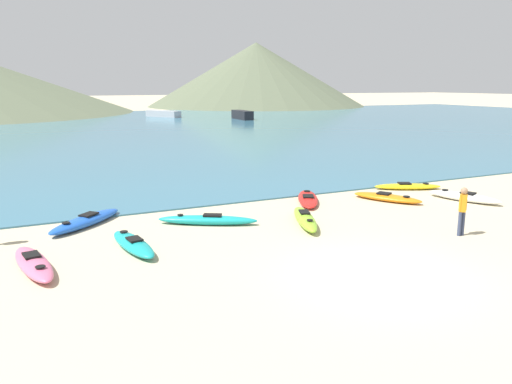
{
  "coord_description": "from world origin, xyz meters",
  "views": [
    {
      "loc": [
        -7.66,
        -9.09,
        4.6
      ],
      "look_at": [
        0.47,
        7.96,
        0.5
      ],
      "focal_mm": 35.0,
      "sensor_mm": 36.0,
      "label": 1
    }
  ],
  "objects_px": {
    "kayak_on_sand_8": "(133,244)",
    "kayak_on_sand_3": "(86,221)",
    "kayak_on_sand_0": "(208,220)",
    "kayak_on_sand_1": "(387,197)",
    "moored_boat_1": "(242,115)",
    "kayak_on_sand_6": "(33,263)",
    "kayak_on_sand_5": "(408,186)",
    "person_near_foreground": "(463,208)",
    "kayak_on_sand_7": "(305,219)",
    "kayak_on_sand_4": "(308,199)",
    "kayak_on_sand_2": "(464,197)",
    "moored_boat_0": "(163,114)"
  },
  "relations": [
    {
      "from": "kayak_on_sand_5",
      "to": "moored_boat_0",
      "type": "height_order",
      "value": "moored_boat_0"
    },
    {
      "from": "kayak_on_sand_8",
      "to": "moored_boat_1",
      "type": "distance_m",
      "value": 52.46
    },
    {
      "from": "person_near_foreground",
      "to": "moored_boat_1",
      "type": "bearing_deg",
      "value": 73.57
    },
    {
      "from": "kayak_on_sand_0",
      "to": "kayak_on_sand_6",
      "type": "relative_size",
      "value": 1.03
    },
    {
      "from": "kayak_on_sand_7",
      "to": "kayak_on_sand_8",
      "type": "height_order",
      "value": "kayak_on_sand_7"
    },
    {
      "from": "kayak_on_sand_4",
      "to": "moored_boat_1",
      "type": "relative_size",
      "value": 0.62
    },
    {
      "from": "kayak_on_sand_1",
      "to": "kayak_on_sand_5",
      "type": "distance_m",
      "value": 2.72
    },
    {
      "from": "kayak_on_sand_1",
      "to": "kayak_on_sand_4",
      "type": "height_order",
      "value": "kayak_on_sand_1"
    },
    {
      "from": "kayak_on_sand_8",
      "to": "moored_boat_0",
      "type": "distance_m",
      "value": 57.88
    },
    {
      "from": "kayak_on_sand_0",
      "to": "kayak_on_sand_3",
      "type": "relative_size",
      "value": 1.1
    },
    {
      "from": "kayak_on_sand_2",
      "to": "kayak_on_sand_6",
      "type": "height_order",
      "value": "same"
    },
    {
      "from": "kayak_on_sand_3",
      "to": "kayak_on_sand_5",
      "type": "distance_m",
      "value": 13.73
    },
    {
      "from": "kayak_on_sand_7",
      "to": "moored_boat_1",
      "type": "xyz_separation_m",
      "value": [
        18.32,
        46.45,
        0.45
      ]
    },
    {
      "from": "kayak_on_sand_7",
      "to": "kayak_on_sand_5",
      "type": "bearing_deg",
      "value": 22.38
    },
    {
      "from": "kayak_on_sand_8",
      "to": "kayak_on_sand_2",
      "type": "bearing_deg",
      "value": 1.44
    },
    {
      "from": "kayak_on_sand_6",
      "to": "moored_boat_1",
      "type": "relative_size",
      "value": 0.62
    },
    {
      "from": "kayak_on_sand_5",
      "to": "kayak_on_sand_6",
      "type": "distance_m",
      "value": 15.84
    },
    {
      "from": "kayak_on_sand_7",
      "to": "moored_boat_0",
      "type": "bearing_deg",
      "value": 79.58
    },
    {
      "from": "kayak_on_sand_6",
      "to": "kayak_on_sand_7",
      "type": "xyz_separation_m",
      "value": [
        8.37,
        0.65,
        0.02
      ]
    },
    {
      "from": "moored_boat_0",
      "to": "person_near_foreground",
      "type": "bearing_deg",
      "value": -96.33
    },
    {
      "from": "kayak_on_sand_8",
      "to": "kayak_on_sand_3",
      "type": "bearing_deg",
      "value": 106.21
    },
    {
      "from": "kayak_on_sand_5",
      "to": "kayak_on_sand_8",
      "type": "bearing_deg",
      "value": -166.57
    },
    {
      "from": "kayak_on_sand_3",
      "to": "person_near_foreground",
      "type": "xyz_separation_m",
      "value": [
        10.35,
        -6.13,
        0.7
      ]
    },
    {
      "from": "kayak_on_sand_1",
      "to": "kayak_on_sand_8",
      "type": "distance_m",
      "value": 10.63
    },
    {
      "from": "kayak_on_sand_2",
      "to": "kayak_on_sand_3",
      "type": "bearing_deg",
      "value": 168.98
    },
    {
      "from": "kayak_on_sand_0",
      "to": "person_near_foreground",
      "type": "height_order",
      "value": "person_near_foreground"
    },
    {
      "from": "moored_boat_0",
      "to": "kayak_on_sand_3",
      "type": "bearing_deg",
      "value": -107.8
    },
    {
      "from": "kayak_on_sand_8",
      "to": "kayak_on_sand_4",
      "type": "bearing_deg",
      "value": 21.02
    },
    {
      "from": "kayak_on_sand_1",
      "to": "kayak_on_sand_5",
      "type": "height_order",
      "value": "kayak_on_sand_1"
    },
    {
      "from": "kayak_on_sand_5",
      "to": "kayak_on_sand_7",
      "type": "xyz_separation_m",
      "value": [
        -7.06,
        -2.91,
        0.05
      ]
    },
    {
      "from": "kayak_on_sand_5",
      "to": "kayak_on_sand_7",
      "type": "height_order",
      "value": "kayak_on_sand_7"
    },
    {
      "from": "kayak_on_sand_1",
      "to": "kayak_on_sand_2",
      "type": "distance_m",
      "value": 3.09
    },
    {
      "from": "kayak_on_sand_3",
      "to": "kayak_on_sand_8",
      "type": "height_order",
      "value": "kayak_on_sand_3"
    },
    {
      "from": "kayak_on_sand_4",
      "to": "kayak_on_sand_3",
      "type": "bearing_deg",
      "value": 178.65
    },
    {
      "from": "kayak_on_sand_6",
      "to": "kayak_on_sand_1",
      "type": "bearing_deg",
      "value": 9.31
    },
    {
      "from": "kayak_on_sand_0",
      "to": "kayak_on_sand_1",
      "type": "bearing_deg",
      "value": 1.08
    },
    {
      "from": "moored_boat_0",
      "to": "moored_boat_1",
      "type": "xyz_separation_m",
      "value": [
        8.12,
        -9.03,
        0.13
      ]
    },
    {
      "from": "kayak_on_sand_6",
      "to": "kayak_on_sand_8",
      "type": "distance_m",
      "value": 2.66
    },
    {
      "from": "kayak_on_sand_0",
      "to": "person_near_foreground",
      "type": "relative_size",
      "value": 2.09
    },
    {
      "from": "kayak_on_sand_0",
      "to": "kayak_on_sand_4",
      "type": "distance_m",
      "value": 4.95
    },
    {
      "from": "kayak_on_sand_0",
      "to": "person_near_foreground",
      "type": "bearing_deg",
      "value": -34.32
    },
    {
      "from": "kayak_on_sand_6",
      "to": "moored_boat_1",
      "type": "bearing_deg",
      "value": 60.46
    },
    {
      "from": "kayak_on_sand_7",
      "to": "kayak_on_sand_8",
      "type": "distance_m",
      "value": 5.77
    },
    {
      "from": "kayak_on_sand_2",
      "to": "kayak_on_sand_4",
      "type": "bearing_deg",
      "value": 155.97
    },
    {
      "from": "kayak_on_sand_7",
      "to": "person_near_foreground",
      "type": "bearing_deg",
      "value": -40.84
    },
    {
      "from": "kayak_on_sand_3",
      "to": "kayak_on_sand_7",
      "type": "bearing_deg",
      "value": -23.83
    },
    {
      "from": "kayak_on_sand_1",
      "to": "kayak_on_sand_7",
      "type": "relative_size",
      "value": 0.94
    },
    {
      "from": "kayak_on_sand_6",
      "to": "person_near_foreground",
      "type": "height_order",
      "value": "person_near_foreground"
    },
    {
      "from": "kayak_on_sand_5",
      "to": "person_near_foreground",
      "type": "bearing_deg",
      "value": -118.98
    },
    {
      "from": "kayak_on_sand_4",
      "to": "kayak_on_sand_5",
      "type": "height_order",
      "value": "kayak_on_sand_5"
    }
  ]
}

